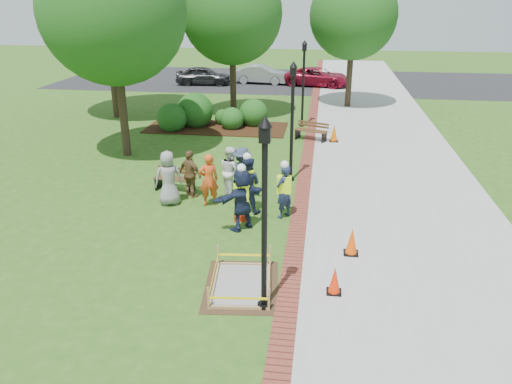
# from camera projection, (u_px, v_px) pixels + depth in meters

# --- Properties ---
(ground) EXTENTS (100.00, 100.00, 0.00)m
(ground) POSITION_uv_depth(u_px,v_px,m) (232.00, 241.00, 13.80)
(ground) COLOR #285116
(ground) RESTS_ON ground
(sidewalk) EXTENTS (6.00, 60.00, 0.02)m
(sidewalk) POSITION_uv_depth(u_px,v_px,m) (382.00, 145.00, 22.36)
(sidewalk) COLOR #9E9E99
(sidewalk) RESTS_ON ground
(brick_edging) EXTENTS (0.50, 60.00, 0.03)m
(brick_edging) POSITION_uv_depth(u_px,v_px,m) (309.00, 142.00, 22.77)
(brick_edging) COLOR maroon
(brick_edging) RESTS_ON ground
(mulch_bed) EXTENTS (7.00, 3.00, 0.05)m
(mulch_bed) POSITION_uv_depth(u_px,v_px,m) (217.00, 128.00, 25.21)
(mulch_bed) COLOR #381E0F
(mulch_bed) RESTS_ON ground
(parking_lot) EXTENTS (36.00, 12.00, 0.01)m
(parking_lot) POSITION_uv_depth(u_px,v_px,m) (295.00, 81.00, 38.62)
(parking_lot) COLOR black
(parking_lot) RESTS_ON ground
(wet_concrete_pad) EXTENTS (1.91, 2.45, 0.55)m
(wet_concrete_pad) POSITION_uv_depth(u_px,v_px,m) (242.00, 277.00, 11.58)
(wet_concrete_pad) COLOR #47331E
(wet_concrete_pad) RESTS_ON ground
(bench_near) EXTENTS (1.50, 0.69, 0.78)m
(bench_near) POSITION_uv_depth(u_px,v_px,m) (175.00, 184.00, 17.21)
(bench_near) COLOR #55391D
(bench_near) RESTS_ON ground
(bench_far) EXTENTS (1.60, 1.02, 0.83)m
(bench_far) POSITION_uv_depth(u_px,v_px,m) (311.00, 135.00, 23.04)
(bench_far) COLOR brown
(bench_far) RESTS_ON ground
(cone_front) EXTENTS (0.34, 0.34, 0.67)m
(cone_front) POSITION_uv_depth(u_px,v_px,m) (335.00, 281.00, 11.28)
(cone_front) COLOR black
(cone_front) RESTS_ON ground
(cone_back) EXTENTS (0.38, 0.38, 0.75)m
(cone_back) POSITION_uv_depth(u_px,v_px,m) (352.00, 242.00, 12.95)
(cone_back) COLOR black
(cone_back) RESTS_ON ground
(cone_far) EXTENTS (0.41, 0.41, 0.80)m
(cone_far) POSITION_uv_depth(u_px,v_px,m) (334.00, 133.00, 22.79)
(cone_far) COLOR black
(cone_far) RESTS_ON ground
(toolbox) EXTENTS (0.40, 0.29, 0.18)m
(toolbox) POSITION_uv_depth(u_px,v_px,m) (240.00, 218.00, 14.98)
(toolbox) COLOR #A8220C
(toolbox) RESTS_ON ground
(lamp_near) EXTENTS (0.28, 0.28, 4.26)m
(lamp_near) POSITION_uv_depth(u_px,v_px,m) (264.00, 203.00, 9.96)
(lamp_near) COLOR black
(lamp_near) RESTS_ON ground
(lamp_mid) EXTENTS (0.28, 0.28, 4.26)m
(lamp_mid) POSITION_uv_depth(u_px,v_px,m) (292.00, 113.00, 17.32)
(lamp_mid) COLOR black
(lamp_mid) RESTS_ON ground
(lamp_far) EXTENTS (0.28, 0.28, 4.26)m
(lamp_far) POSITION_uv_depth(u_px,v_px,m) (303.00, 77.00, 24.67)
(lamp_far) COLOR black
(lamp_far) RESTS_ON ground
(tree_left) EXTENTS (5.60, 5.60, 8.51)m
(tree_left) POSITION_uv_depth(u_px,v_px,m) (113.00, 12.00, 18.94)
(tree_left) COLOR #3D2D1E
(tree_left) RESTS_ON ground
(tree_back) EXTENTS (5.21, 5.21, 7.99)m
(tree_back) POSITION_uv_depth(u_px,v_px,m) (232.00, 13.00, 25.63)
(tree_back) COLOR #3D2D1E
(tree_back) RESTS_ON ground
(tree_right) EXTENTS (4.95, 4.95, 7.65)m
(tree_right) POSITION_uv_depth(u_px,v_px,m) (353.00, 16.00, 28.12)
(tree_right) COLOR #3D2D1E
(tree_right) RESTS_ON ground
(shrub_a) EXTENTS (1.46, 1.46, 1.46)m
(shrub_a) POSITION_uv_depth(u_px,v_px,m) (173.00, 131.00, 24.75)
(shrub_a) COLOR #1D4814
(shrub_a) RESTS_ON ground
(shrub_b) EXTENTS (1.85, 1.85, 1.85)m
(shrub_b) POSITION_uv_depth(u_px,v_px,m) (196.00, 126.00, 25.60)
(shrub_b) COLOR #1D4814
(shrub_b) RESTS_ON ground
(shrub_c) EXTENTS (1.17, 1.17, 1.17)m
(shrub_c) POSITION_uv_depth(u_px,v_px,m) (232.00, 129.00, 25.06)
(shrub_c) COLOR #1D4814
(shrub_c) RESTS_ON ground
(shrub_d) EXTENTS (1.47, 1.47, 1.47)m
(shrub_d) POSITION_uv_depth(u_px,v_px,m) (253.00, 125.00, 25.74)
(shrub_d) COLOR #1D4814
(shrub_d) RESTS_ON ground
(shrub_e) EXTENTS (0.87, 0.87, 0.87)m
(shrub_e) POSITION_uv_depth(u_px,v_px,m) (223.00, 124.00, 25.89)
(shrub_e) COLOR #1D4814
(shrub_e) RESTS_ON ground
(casual_person_a) EXTENTS (0.66, 0.54, 1.78)m
(casual_person_a) POSITION_uv_depth(u_px,v_px,m) (168.00, 178.00, 15.86)
(casual_person_a) COLOR gray
(casual_person_a) RESTS_ON ground
(casual_person_b) EXTENTS (0.64, 0.54, 1.71)m
(casual_person_b) POSITION_uv_depth(u_px,v_px,m) (209.00, 180.00, 15.81)
(casual_person_b) COLOR #DB4819
(casual_person_b) RESTS_ON ground
(casual_person_c) EXTENTS (0.60, 0.64, 1.69)m
(casual_person_c) POSITION_uv_depth(u_px,v_px,m) (231.00, 171.00, 16.61)
(casual_person_c) COLOR white
(casual_person_c) RESTS_ON ground
(casual_person_d) EXTENTS (0.62, 0.55, 1.62)m
(casual_person_d) POSITION_uv_depth(u_px,v_px,m) (190.00, 174.00, 16.43)
(casual_person_d) COLOR brown
(casual_person_d) RESTS_ON ground
(casual_person_e) EXTENTS (0.63, 0.49, 1.72)m
(casual_person_e) POSITION_uv_depth(u_px,v_px,m) (242.00, 173.00, 16.45)
(casual_person_e) COLOR #2C384E
(casual_person_e) RESTS_ON ground
(hivis_worker_a) EXTENTS (0.69, 0.68, 1.99)m
(hivis_worker_a) POSITION_uv_depth(u_px,v_px,m) (242.00, 197.00, 14.14)
(hivis_worker_a) COLOR #191E42
(hivis_worker_a) RESTS_ON ground
(hivis_worker_b) EXTENTS (0.60, 0.63, 1.81)m
(hivis_worker_b) POSITION_uv_depth(u_px,v_px,m) (284.00, 190.00, 14.93)
(hivis_worker_b) COLOR #171D3C
(hivis_worker_b) RESTS_ON ground
(hivis_worker_c) EXTENTS (0.61, 0.44, 1.92)m
(hivis_worker_c) POSITION_uv_depth(u_px,v_px,m) (247.00, 183.00, 15.28)
(hivis_worker_c) COLOR #192643
(hivis_worker_c) RESTS_ON ground
(parked_car_a) EXTENTS (2.31, 4.69, 1.49)m
(parked_car_a) POSITION_uv_depth(u_px,v_px,m) (204.00, 85.00, 36.97)
(parked_car_a) COLOR #28292B
(parked_car_a) RESTS_ON ground
(parked_car_b) EXTENTS (2.37, 4.63, 1.45)m
(parked_car_b) POSITION_uv_depth(u_px,v_px,m) (262.00, 84.00, 37.46)
(parked_car_b) COLOR #9A9B9F
(parked_car_b) RESTS_ON ground
(parked_car_c) EXTENTS (2.82, 4.70, 1.43)m
(parked_car_c) POSITION_uv_depth(u_px,v_px,m) (317.00, 86.00, 36.50)
(parked_car_c) COLOR maroon
(parked_car_c) RESTS_ON ground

